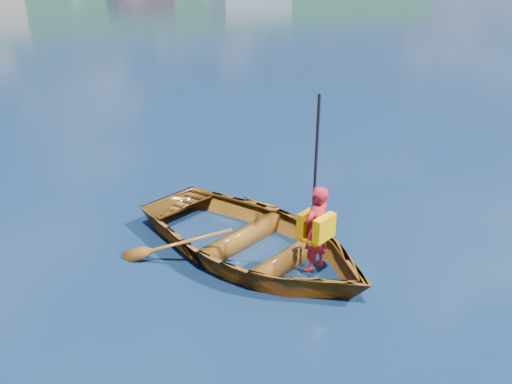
# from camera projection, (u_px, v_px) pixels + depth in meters

# --- Properties ---
(ground) EXTENTS (600.00, 600.00, 0.00)m
(ground) POSITION_uv_depth(u_px,v_px,m) (177.00, 247.00, 6.82)
(ground) COLOR #0F2748
(ground) RESTS_ON ground
(rowboat) EXTENTS (3.60, 4.20, 0.73)m
(rowboat) POSITION_uv_depth(u_px,v_px,m) (251.00, 240.00, 6.55)
(rowboat) COLOR #663110
(rowboat) RESTS_ON ground
(child_paddler) EXTENTS (0.46, 0.43, 2.12)m
(child_paddler) POSITION_uv_depth(u_px,v_px,m) (316.00, 228.00, 5.92)
(child_paddler) COLOR #A71823
(child_paddler) RESTS_ON ground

